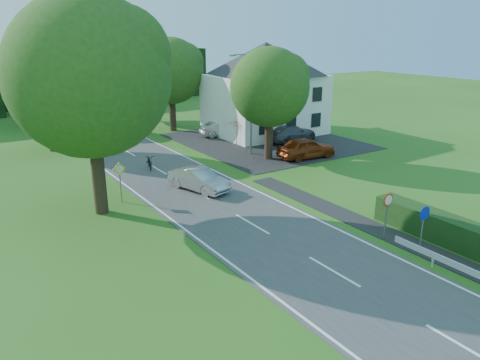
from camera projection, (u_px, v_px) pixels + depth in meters
road at (232, 212)px, 25.97m from camera, size 7.00×80.00×0.04m
parking_pad at (266, 141)px, 42.59m from camera, size 14.00×16.00×0.04m
line_edge_left at (179, 225)px, 24.26m from camera, size 0.12×80.00×0.01m
line_edge_right at (278, 201)px, 27.67m from camera, size 0.12×80.00×0.01m
line_centre at (232, 212)px, 25.96m from camera, size 0.12×80.00×0.01m
tree_main at (92, 108)px, 24.23m from camera, size 9.40×9.40×11.64m
tree_left_far at (48, 99)px, 37.94m from camera, size 7.00×7.00×8.58m
tree_right_far at (171, 85)px, 45.73m from camera, size 7.40×7.40×9.09m
tree_left_back at (27, 88)px, 47.82m from camera, size 6.60×6.60×8.07m
tree_right_back at (132, 86)px, 51.80m from camera, size 6.20×6.20×7.56m
tree_right_mid at (269, 104)px, 35.47m from camera, size 7.00×7.00×8.58m
treeline_right at (104, 76)px, 65.66m from camera, size 30.00×5.00×7.00m
house_white at (265, 88)px, 44.67m from camera, size 10.60×8.40×8.60m
streetlight at (250, 99)px, 36.78m from camera, size 2.03×0.18×8.00m
sign_roundabout at (423, 221)px, 20.55m from camera, size 0.64×0.08×2.37m
sign_speed_limit at (387, 206)px, 22.10m from camera, size 0.64×0.11×2.37m
sign_priority_left at (120, 174)px, 27.05m from camera, size 0.78×0.09×2.44m
moving_car at (199, 179)px, 29.32m from camera, size 2.63×4.52×1.41m
motorcycle at (150, 161)px, 34.03m from camera, size 1.24×2.10×1.04m
parked_car_red at (306, 148)px, 36.69m from camera, size 4.92×2.36×1.62m
parked_car_silver_a at (222, 129)px, 44.36m from camera, size 4.42×2.21×1.39m
parked_car_grey at (291, 133)px, 42.20m from camera, size 5.27×2.49×1.48m
parked_car_silver_b at (283, 128)px, 44.58m from camera, size 5.01×2.36×1.39m
parasol at (237, 133)px, 40.58m from camera, size 2.53×2.57×2.17m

